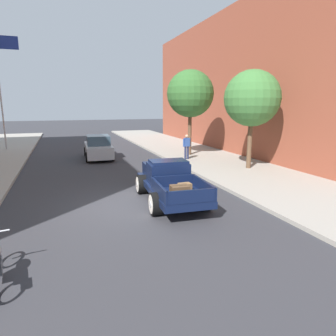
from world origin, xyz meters
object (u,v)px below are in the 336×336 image
at_px(hotrod_truck_navy, 169,181).
at_px(pedestrian_sidewalk_right, 187,145).
at_px(flagpole, 2,79).
at_px(street_tree_second, 190,94).
at_px(street_tree_nearest, 252,99).
at_px(car_background_silver, 98,148).

xyz_separation_m(hotrod_truck_navy, pedestrian_sidewalk_right, (3.94, 7.45, 0.33)).
relative_size(flagpole, street_tree_second, 1.52).
bearing_deg(street_tree_nearest, car_background_silver, 137.77).
xyz_separation_m(hotrod_truck_navy, street_tree_nearest, (6.17, 3.56, 3.31)).
xyz_separation_m(flagpole, street_tree_nearest, (14.21, -13.19, -1.71)).
bearing_deg(street_tree_nearest, hotrod_truck_navy, -150.01).
bearing_deg(flagpole, hotrod_truck_navy, -64.34).
bearing_deg(street_tree_second, flagpole, 149.47).
bearing_deg(flagpole, car_background_silver, -43.59).
xyz_separation_m(flagpole, street_tree_second, (12.93, -7.63, -1.28)).
distance_m(hotrod_truck_navy, street_tree_nearest, 7.85).
bearing_deg(street_tree_second, hotrod_truck_navy, -118.18).
distance_m(hotrod_truck_navy, street_tree_second, 11.00).
bearing_deg(hotrod_truck_navy, car_background_silver, 98.18).
distance_m(hotrod_truck_navy, flagpole, 19.24).
bearing_deg(car_background_silver, street_tree_nearest, -42.23).
bearing_deg(street_tree_second, street_tree_nearest, -77.04).
xyz_separation_m(pedestrian_sidewalk_right, street_tree_second, (0.94, 1.67, 3.40)).
distance_m(flagpole, street_tree_nearest, 19.46).
xyz_separation_m(hotrod_truck_navy, flagpole, (-8.04, 16.75, 5.02)).
bearing_deg(hotrod_truck_navy, pedestrian_sidewalk_right, 62.09).
bearing_deg(hotrod_truck_navy, flagpole, 115.66).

